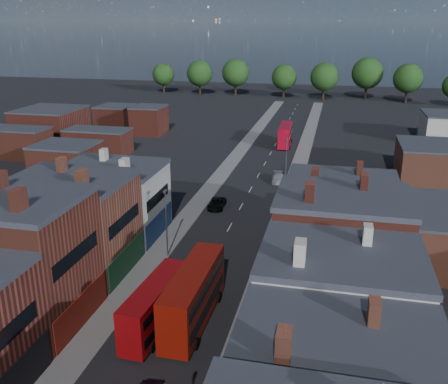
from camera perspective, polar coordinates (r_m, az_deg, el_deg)
The scene contains 10 objects.
pavement_west at distance 76.77m, azimuth -2.52°, elevation -0.74°, with size 3.00×200.00×0.12m, color gray.
pavement_east at distance 74.56m, azimuth 7.17°, elevation -1.48°, with size 3.00×200.00×0.12m, color gray.
lamp_post_2 at distance 56.93m, azimuth -6.62°, elevation -3.05°, with size 0.25×0.70×8.12m.
lamp_post_3 at distance 82.78m, azimuth 7.13°, elevation 3.97°, with size 0.25×0.70×8.12m.
bus_0 at distance 45.17m, azimuth -7.87°, elevation -12.68°, with size 3.14×10.27×4.37m.
bus_1 at distance 45.48m, azimuth -3.52°, elevation -11.66°, with size 3.18×11.99×5.16m.
bus_2 at distance 110.05m, azimuth 7.01°, elevation 6.52°, with size 2.94×10.62×4.55m.
car_2 at distance 72.81m, azimuth -0.83°, elevation -1.33°, with size 2.20×4.77×1.33m, color black.
car_3 at distance 85.12m, azimuth 6.17°, elevation 1.60°, with size 1.90×4.67×1.35m, color #B9B9B9.
ped_3 at distance 44.73m, azimuth 3.72°, elevation -14.79°, with size 1.15×0.52×1.97m, color #5C594F.
Camera 1 is at (12.85, -19.64, 25.93)m, focal length 40.00 mm.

